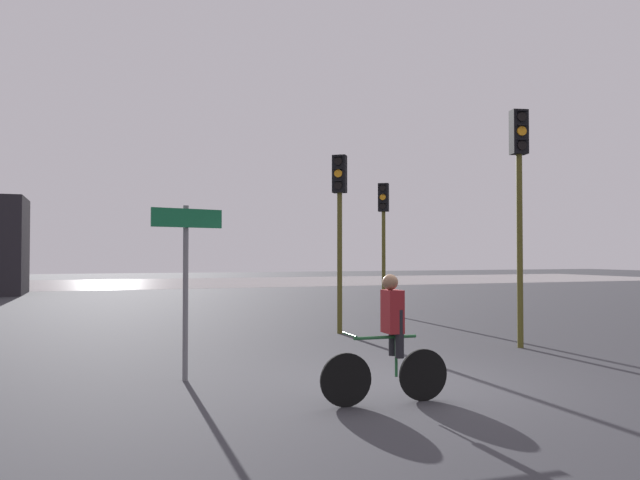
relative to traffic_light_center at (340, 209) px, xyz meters
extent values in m
plane|color=#333338|center=(-1.27, -5.75, -2.96)|extent=(120.00, 120.00, 0.00)
cube|color=gray|center=(-1.27, 29.24, -2.96)|extent=(80.00, 16.00, 0.01)
cylinder|color=#4C4719|center=(0.00, 0.00, -1.29)|extent=(0.12, 0.12, 3.35)
cube|color=black|center=(0.00, 0.00, 0.84)|extent=(0.40, 0.38, 0.90)
cylinder|color=black|center=(-0.08, -0.10, 1.13)|extent=(0.17, 0.14, 0.19)
cube|color=black|center=(-0.09, -0.12, 1.24)|extent=(0.22, 0.21, 0.02)
cylinder|color=orange|center=(-0.08, -0.10, 0.84)|extent=(0.17, 0.14, 0.19)
cube|color=black|center=(-0.09, -0.12, 0.95)|extent=(0.22, 0.21, 0.02)
cylinder|color=black|center=(-0.08, -0.10, 0.55)|extent=(0.17, 0.14, 0.19)
cube|color=black|center=(-0.09, -0.12, 0.66)|extent=(0.22, 0.21, 0.02)
cylinder|color=#4C4719|center=(3.19, 4.18, -1.33)|extent=(0.12, 0.12, 3.26)
cube|color=black|center=(3.19, 4.18, 0.75)|extent=(0.40, 0.38, 0.90)
cylinder|color=black|center=(3.11, 4.07, 1.04)|extent=(0.17, 0.14, 0.19)
cube|color=black|center=(3.10, 4.05, 1.15)|extent=(0.22, 0.21, 0.02)
cylinder|color=orange|center=(3.11, 4.07, 0.75)|extent=(0.17, 0.14, 0.19)
cube|color=black|center=(3.10, 4.05, 0.86)|extent=(0.22, 0.21, 0.02)
cylinder|color=black|center=(3.11, 4.07, 0.46)|extent=(0.17, 0.14, 0.19)
cube|color=black|center=(3.10, 4.05, 0.57)|extent=(0.22, 0.21, 0.02)
cylinder|color=#4C4719|center=(2.57, -3.36, -1.01)|extent=(0.12, 0.12, 3.91)
cube|color=black|center=(2.57, -3.36, 1.39)|extent=(0.36, 0.30, 0.90)
cylinder|color=black|center=(2.55, -3.49, 1.68)|extent=(0.19, 0.07, 0.19)
cube|color=black|center=(2.54, -3.51, 1.79)|extent=(0.21, 0.16, 0.02)
cylinder|color=orange|center=(2.55, -3.49, 1.39)|extent=(0.19, 0.07, 0.19)
cube|color=black|center=(2.54, -3.51, 1.50)|extent=(0.21, 0.16, 0.02)
cylinder|color=black|center=(2.55, -3.49, 1.10)|extent=(0.19, 0.07, 0.19)
cube|color=black|center=(2.54, -3.51, 1.21)|extent=(0.21, 0.16, 0.02)
cylinder|color=slate|center=(-4.23, -4.39, -1.66)|extent=(0.08, 0.08, 2.60)
cube|color=#116038|center=(-4.22, -4.44, -0.55)|extent=(1.07, 0.30, 0.28)
cylinder|color=black|center=(-2.60, -6.69, -2.63)|extent=(0.66, 0.07, 0.66)
cylinder|color=black|center=(-1.55, -6.73, -2.63)|extent=(0.66, 0.07, 0.66)
cylinder|color=#1E592D|center=(-2.08, -6.71, -2.13)|extent=(0.84, 0.07, 0.04)
cylinder|color=#1E592D|center=(-1.93, -6.71, -2.36)|extent=(0.04, 0.04, 0.55)
cylinder|color=#1E592D|center=(-2.55, -6.69, -2.08)|extent=(0.05, 0.46, 0.03)
cylinder|color=black|center=(-1.92, -6.61, -2.08)|extent=(0.11, 0.11, 0.60)
cylinder|color=black|center=(-1.93, -6.81, -2.08)|extent=(0.11, 0.11, 0.60)
cube|color=maroon|center=(-1.98, -6.71, -1.81)|extent=(0.21, 0.31, 0.54)
sphere|color=#846047|center=(-2.01, -6.71, -1.44)|extent=(0.20, 0.20, 0.20)
camera|label=1|loc=(-5.53, -13.78, -1.11)|focal=35.00mm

